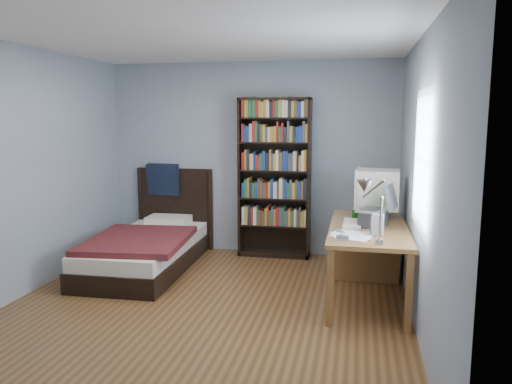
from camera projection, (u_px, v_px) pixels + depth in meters
room at (205, 177)px, 4.53m from camera, size 4.20×4.24×2.50m
desk at (367, 245)px, 5.42m from camera, size 0.75×1.68×0.73m
crt_monitor at (376, 190)px, 5.31m from camera, size 0.48×0.44×0.52m
laptop at (375, 215)px, 4.87m from camera, size 0.42×0.41×0.42m
desk_lamp at (368, 193)px, 3.79m from camera, size 0.23×0.52×0.61m
keyboard at (352, 224)px, 4.94m from camera, size 0.18×0.44×0.04m
speaker at (378, 225)px, 4.49m from camera, size 0.12×0.12×0.20m
soda_can at (355, 215)px, 5.15m from camera, size 0.07×0.07×0.12m
mouse at (366, 219)px, 5.15m from camera, size 0.06×0.11×0.04m
phone_silver at (340, 231)px, 4.64m from camera, size 0.07×0.10×0.02m
phone_grey at (342, 235)px, 4.52m from camera, size 0.06×0.09×0.02m
external_drive at (342, 238)px, 4.37m from camera, size 0.11×0.11×0.02m
bookshelf at (275, 178)px, 6.38m from camera, size 0.91×0.30×2.03m
bed at (148, 246)px, 5.99m from camera, size 1.18×2.10×1.16m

